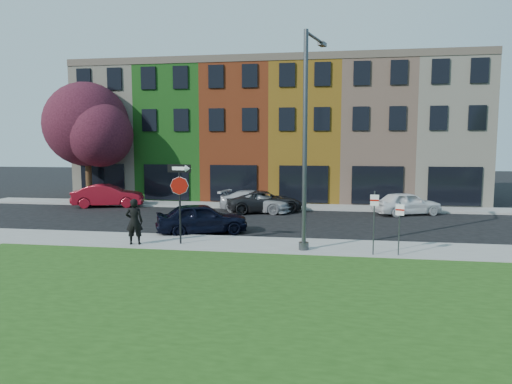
% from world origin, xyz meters
% --- Properties ---
extents(ground, '(120.00, 120.00, 0.00)m').
position_xyz_m(ground, '(0.00, 0.00, 0.00)').
color(ground, black).
rests_on(ground, ground).
extents(sidewalk_near, '(40.00, 3.00, 0.12)m').
position_xyz_m(sidewalk_near, '(2.00, 3.00, 0.06)').
color(sidewalk_near, gray).
rests_on(sidewalk_near, ground).
extents(sidewalk_far, '(40.00, 2.40, 0.12)m').
position_xyz_m(sidewalk_far, '(-3.00, 15.00, 0.06)').
color(sidewalk_far, gray).
rests_on(sidewalk_far, ground).
extents(rowhouse_block, '(30.00, 10.12, 10.00)m').
position_xyz_m(rowhouse_block, '(-2.50, 21.18, 4.99)').
color(rowhouse_block, '#B8B199').
rests_on(rowhouse_block, ground).
extents(stop_sign, '(1.05, 0.17, 3.36)m').
position_xyz_m(stop_sign, '(-4.45, 2.57, 2.50)').
color(stop_sign, black).
rests_on(stop_sign, sidewalk_near).
extents(man, '(0.93, 0.80, 1.93)m').
position_xyz_m(man, '(-6.31, 2.15, 1.09)').
color(man, black).
rests_on(man, sidewalk_near).
extents(sedan_near, '(5.02, 5.69, 1.49)m').
position_xyz_m(sedan_near, '(-4.30, 5.39, 0.75)').
color(sedan_near, black).
rests_on(sedan_near, ground).
extents(parked_car_red, '(4.19, 5.56, 1.54)m').
position_xyz_m(parked_car_red, '(-13.19, 13.36, 0.77)').
color(parked_car_red, maroon).
rests_on(parked_car_red, ground).
extents(parked_car_silver, '(3.76, 5.41, 1.35)m').
position_xyz_m(parked_car_silver, '(-2.83, 12.64, 0.67)').
color(parked_car_silver, '#A4A5A9').
rests_on(parked_car_silver, ground).
extents(parked_car_dark, '(5.56, 6.39, 1.35)m').
position_xyz_m(parked_car_dark, '(-2.25, 12.74, 0.68)').
color(parked_car_dark, black).
rests_on(parked_car_dark, ground).
extents(parked_car_white, '(4.57, 5.30, 1.41)m').
position_xyz_m(parked_car_white, '(6.47, 12.98, 0.70)').
color(parked_car_white, white).
rests_on(parked_car_white, ground).
extents(street_lamp, '(0.97, 2.52, 8.55)m').
position_xyz_m(street_lamp, '(0.82, 2.48, 4.43)').
color(street_lamp, '#404345').
rests_on(street_lamp, sidewalk_near).
extents(parking_sign_a, '(0.32, 0.09, 2.44)m').
position_xyz_m(parking_sign_a, '(3.43, 1.89, 1.62)').
color(parking_sign_a, '#404345').
rests_on(parking_sign_a, sidewalk_near).
extents(parking_sign_b, '(0.31, 0.14, 2.03)m').
position_xyz_m(parking_sign_b, '(4.38, 1.95, 1.40)').
color(parking_sign_b, '#404345').
rests_on(parking_sign_b, sidewalk_near).
extents(tree_purple, '(7.21, 6.31, 8.58)m').
position_xyz_m(tree_purple, '(-15.44, 15.20, 5.54)').
color(tree_purple, '#302010').
rests_on(tree_purple, sidewalk_far).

